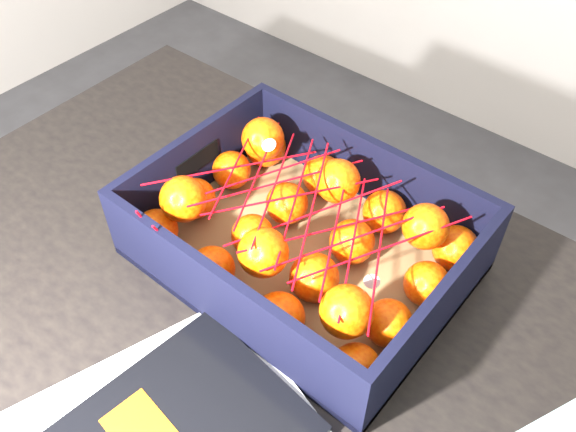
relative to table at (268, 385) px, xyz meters
The scene contains 4 objects.
table is the anchor object (origin of this frame).
produce_crate 0.20m from the table, 111.17° to the left, with size 0.41×0.31×0.12m.
clementine_heap 0.21m from the table, 111.64° to the left, with size 0.39×0.29×0.11m.
mesh_net 0.25m from the table, 114.91° to the left, with size 0.34×0.27×0.09m.
Camera 1 is at (0.38, -0.07, 1.39)m, focal length 37.97 mm.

